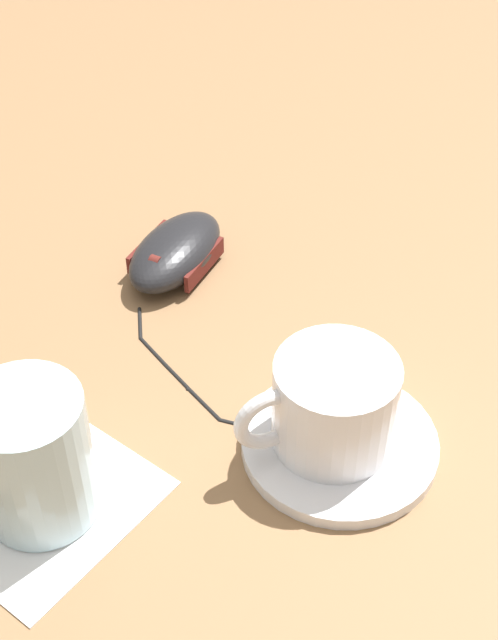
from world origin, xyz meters
The scene contains 7 objects.
ground_plane centered at (0.00, 0.00, 0.00)m, with size 3.00×3.00×0.00m, color olive.
saucer centered at (0.12, 0.06, 0.01)m, with size 0.14×0.14×0.01m, color white.
coffee_cup centered at (0.11, 0.05, 0.04)m, with size 0.09×0.11×0.07m.
computer_mouse centered at (-0.11, 0.13, 0.02)m, with size 0.09×0.13×0.04m.
mouse_cable centered at (-0.01, 0.04, 0.00)m, with size 0.17×0.05×0.00m.
napkin_under_glass centered at (-0.01, -0.11, 0.00)m, with size 0.14×0.14×0.00m, color white.
drinking_glass centered at (0.00, -0.11, 0.05)m, with size 0.08×0.08×0.10m, color silver.
Camera 1 is at (0.33, -0.30, 0.49)m, focal length 50.00 mm.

